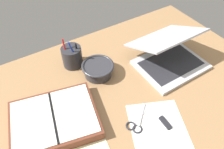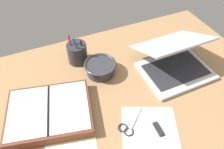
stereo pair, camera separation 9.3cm
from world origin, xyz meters
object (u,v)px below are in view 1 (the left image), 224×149
at_px(laptop, 169,55).
at_px(bowl, 98,69).
at_px(scissors, 136,124).
at_px(pen_cup, 72,57).
at_px(planner, 55,120).

height_order(laptop, bowl, laptop).
relative_size(laptop, scissors, 2.31).
xyz_separation_m(laptop, pen_cup, (-0.40, 0.24, -0.00)).
height_order(laptop, scissors, laptop).
relative_size(laptop, pen_cup, 1.94).
bearing_deg(scissors, planner, 117.95).
bearing_deg(pen_cup, planner, -126.88).
bearing_deg(laptop, planner, -178.04).
bearing_deg(pen_cup, bowl, -59.85).
relative_size(pen_cup, planner, 0.44).
relative_size(bowl, scissors, 1.10).
bearing_deg(scissors, laptop, 1.66).
bearing_deg(bowl, scissors, -91.34).
height_order(pen_cup, planner, pen_cup).
distance_m(planner, scissors, 0.31).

